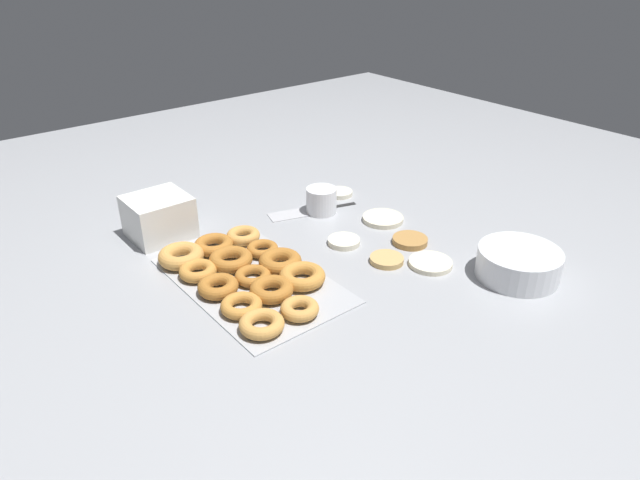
% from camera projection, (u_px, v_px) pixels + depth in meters
% --- Properties ---
extents(ground_plane, '(3.00, 3.00, 0.00)m').
position_uv_depth(ground_plane, '(344.00, 244.00, 1.51)').
color(ground_plane, '#9EA0A5').
extents(pancake_0, '(0.09, 0.09, 0.01)m').
position_uv_depth(pancake_0, '(387.00, 260.00, 1.43)').
color(pancake_0, tan).
rests_on(pancake_0, ground_plane).
extents(pancake_1, '(0.12, 0.12, 0.01)m').
position_uv_depth(pancake_1, '(383.00, 219.00, 1.63)').
color(pancake_1, beige).
rests_on(pancake_1, ground_plane).
extents(pancake_2, '(0.09, 0.09, 0.02)m').
position_uv_depth(pancake_2, '(410.00, 241.00, 1.51)').
color(pancake_2, '#B27F42').
rests_on(pancake_2, ground_plane).
extents(pancake_3, '(0.08, 0.08, 0.01)m').
position_uv_depth(pancake_3, '(340.00, 193.00, 1.79)').
color(pancake_3, silver).
rests_on(pancake_3, ground_plane).
extents(pancake_4, '(0.11, 0.11, 0.01)m').
position_uv_depth(pancake_4, '(430.00, 263.00, 1.41)').
color(pancake_4, beige).
rests_on(pancake_4, ground_plane).
extents(pancake_5, '(0.09, 0.09, 0.01)m').
position_uv_depth(pancake_5, '(344.00, 241.00, 1.51)').
color(pancake_5, silver).
rests_on(pancake_5, ground_plane).
extents(donut_tray, '(0.48, 0.30, 0.04)m').
position_uv_depth(donut_tray, '(246.00, 273.00, 1.35)').
color(donut_tray, '#ADAFB5').
rests_on(donut_tray, ground_plane).
extents(batter_bowl, '(0.20, 0.20, 0.07)m').
position_uv_depth(batter_bowl, '(518.00, 263.00, 1.35)').
color(batter_bowl, white).
rests_on(batter_bowl, ground_plane).
extents(container_stack, '(0.15, 0.16, 0.11)m').
position_uv_depth(container_stack, '(159.00, 217.00, 1.53)').
color(container_stack, white).
rests_on(container_stack, ground_plane).
extents(paper_cup, '(0.09, 0.09, 0.08)m').
position_uv_depth(paper_cup, '(321.00, 201.00, 1.67)').
color(paper_cup, white).
rests_on(paper_cup, ground_plane).
extents(spatula, '(0.11, 0.27, 0.01)m').
position_uv_depth(spatula, '(299.00, 213.00, 1.68)').
color(spatula, black).
rests_on(spatula, ground_plane).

